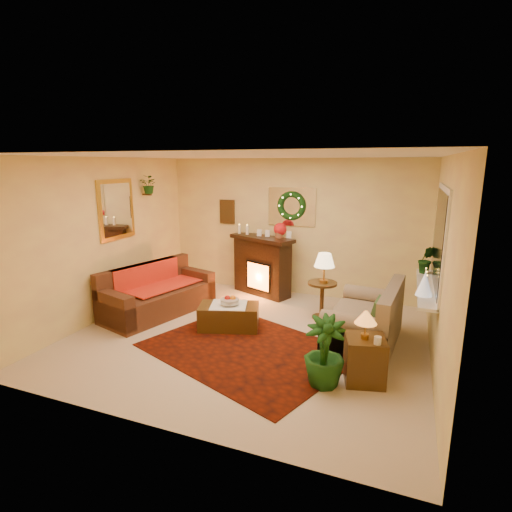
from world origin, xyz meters
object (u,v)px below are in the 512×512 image
(sofa, at_px, (158,289))
(loveseat, at_px, (364,315))
(fireplace, at_px, (262,267))
(side_table_round, at_px, (322,299))
(coffee_table, at_px, (229,316))
(end_table_square, at_px, (365,360))

(sofa, relative_size, loveseat, 1.28)
(fireplace, relative_size, side_table_round, 1.89)
(fireplace, xyz_separation_m, side_table_round, (1.36, -0.84, -0.23))
(loveseat, bearing_deg, fireplace, 149.09)
(fireplace, bearing_deg, loveseat, -14.22)
(loveseat, relative_size, coffee_table, 1.66)
(sofa, height_order, end_table_square, sofa)
(loveseat, height_order, side_table_round, loveseat)
(loveseat, bearing_deg, sofa, -173.61)
(fireplace, relative_size, loveseat, 0.78)
(sofa, height_order, side_table_round, sofa)
(coffee_table, bearing_deg, loveseat, -11.06)
(end_table_square, height_order, coffee_table, end_table_square)
(side_table_round, bearing_deg, fireplace, 148.32)
(loveseat, bearing_deg, coffee_table, -167.96)
(end_table_square, bearing_deg, sofa, 164.17)
(sofa, distance_m, end_table_square, 3.66)
(side_table_round, xyz_separation_m, coffee_table, (-1.24, -0.94, -0.12))
(side_table_round, bearing_deg, sofa, -163.73)
(sofa, distance_m, loveseat, 3.39)
(sofa, bearing_deg, loveseat, 17.05)
(sofa, height_order, fireplace, fireplace)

